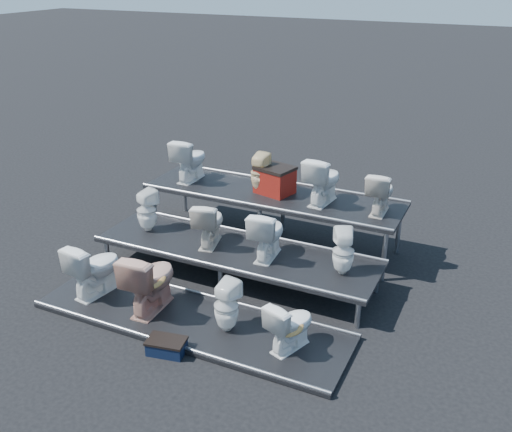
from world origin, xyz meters
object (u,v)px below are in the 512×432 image
at_px(toilet_8, 190,159).
at_px(toilet_10, 323,180).
at_px(toilet_2, 226,306).
at_px(toilet_0, 95,268).
at_px(toilet_3, 290,324).
at_px(toilet_4, 147,210).
at_px(toilet_5, 209,223).
at_px(toilet_11, 380,192).
at_px(toilet_6, 267,233).
at_px(toilet_9, 260,173).
at_px(red_crate, 275,181).
at_px(toilet_7, 343,252).
at_px(toilet_1, 150,280).
at_px(step_stool, 167,347).

bearing_deg(toilet_8, toilet_10, -179.72).
bearing_deg(toilet_2, toilet_0, 9.15).
distance_m(toilet_3, toilet_4, 3.22).
relative_size(toilet_5, toilet_11, 1.06).
xyz_separation_m(toilet_0, toilet_4, (-0.03, 1.30, 0.34)).
xyz_separation_m(toilet_4, toilet_6, (2.03, 0.00, 0.03)).
xyz_separation_m(toilet_0, toilet_9, (1.29, 2.60, 0.73)).
bearing_deg(toilet_6, toilet_8, -36.95).
bearing_deg(toilet_4, toilet_10, -133.05).
distance_m(toilet_0, toilet_3, 2.89).
distance_m(toilet_0, toilet_11, 4.22).
bearing_deg(toilet_11, toilet_5, 30.04).
relative_size(toilet_5, toilet_6, 0.95).
height_order(toilet_2, toilet_5, toilet_5).
bearing_deg(toilet_9, red_crate, -164.10).
bearing_deg(toilet_9, toilet_11, -176.14).
distance_m(toilet_7, toilet_9, 2.28).
relative_size(toilet_11, red_crate, 1.17).
relative_size(toilet_6, toilet_7, 1.12).
height_order(toilet_1, toilet_3, toilet_1).
height_order(toilet_4, step_stool, toilet_4).
relative_size(toilet_1, toilet_5, 1.26).
relative_size(toilet_3, toilet_5, 0.94).
bearing_deg(toilet_5, toilet_1, 70.00).
bearing_deg(toilet_1, toilet_9, -100.43).
distance_m(toilet_4, toilet_5, 1.10).
height_order(toilet_0, toilet_5, toilet_5).
bearing_deg(toilet_6, toilet_3, 119.98).
xyz_separation_m(toilet_9, toilet_11, (1.96, 0.00, 0.00)).
relative_size(toilet_2, red_crate, 1.23).
relative_size(toilet_8, toilet_9, 1.14).
relative_size(toilet_1, toilet_10, 1.15).
bearing_deg(toilet_3, toilet_5, -15.39).
bearing_deg(toilet_0, toilet_10, -123.77).
distance_m(toilet_1, toilet_11, 3.56).
bearing_deg(toilet_0, toilet_1, -171.61).
xyz_separation_m(toilet_1, toilet_5, (0.16, 1.30, 0.31)).
xyz_separation_m(toilet_0, toilet_7, (3.11, 1.30, 0.33)).
distance_m(toilet_4, toilet_6, 2.03).
bearing_deg(toilet_5, toilet_4, -13.12).
height_order(toilet_3, toilet_5, toilet_5).
relative_size(toilet_7, toilet_11, 0.99).
relative_size(toilet_2, toilet_9, 1.06).
relative_size(toilet_4, toilet_6, 0.92).
bearing_deg(toilet_9, toilet_1, 85.83).
xyz_separation_m(toilet_1, red_crate, (0.61, 2.65, 0.57)).
xyz_separation_m(toilet_6, toilet_8, (-2.03, 1.30, 0.41)).
bearing_deg(toilet_11, toilet_8, -0.89).
height_order(toilet_5, step_stool, toilet_5).
xyz_separation_m(toilet_11, step_stool, (-1.67, -3.26, -1.10)).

